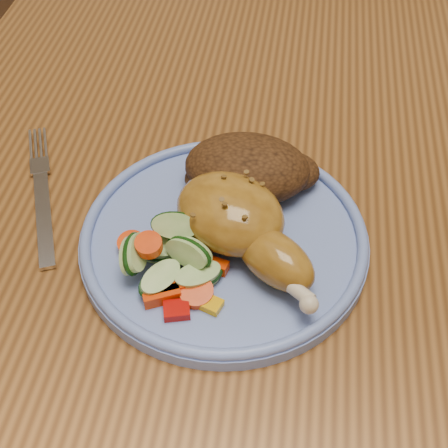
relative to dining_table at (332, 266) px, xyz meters
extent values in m
cube|color=brown|center=(0.00, 0.00, 0.06)|extent=(0.90, 1.40, 0.04)
cube|color=brown|center=(-0.39, 0.64, -0.31)|extent=(0.06, 0.06, 0.71)
cube|color=#4C2D16|center=(0.00, 0.55, -0.24)|extent=(0.42, 0.42, 0.04)
cylinder|color=#4C2D16|center=(-0.18, 0.37, -0.46)|extent=(0.04, 0.04, 0.41)
cylinder|color=#4C2D16|center=(-0.18, 0.73, -0.46)|extent=(0.04, 0.04, 0.41)
cylinder|color=#4C2D16|center=(0.18, 0.37, -0.46)|extent=(0.04, 0.04, 0.41)
cylinder|color=#4C2D16|center=(0.18, 0.73, -0.46)|extent=(0.04, 0.04, 0.41)
cylinder|color=#6881D0|center=(-0.10, -0.06, 0.09)|extent=(0.25, 0.25, 0.01)
torus|color=#6881D0|center=(-0.10, -0.06, 0.10)|extent=(0.25, 0.25, 0.01)
ellipsoid|color=#9F6E21|center=(-0.10, -0.06, 0.12)|extent=(0.13, 0.12, 0.05)
ellipsoid|color=#9F6E21|center=(-0.06, -0.09, 0.11)|extent=(0.09, 0.08, 0.04)
sphere|color=beige|center=(-0.03, -0.14, 0.11)|extent=(0.02, 0.02, 0.02)
ellipsoid|color=#432610|center=(-0.09, 0.01, 0.12)|extent=(0.12, 0.08, 0.05)
ellipsoid|color=#432610|center=(-0.05, 0.02, 0.11)|extent=(0.06, 0.05, 0.03)
ellipsoid|color=#432610|center=(-0.13, 0.00, 0.11)|extent=(0.05, 0.04, 0.02)
cube|color=#A50A05|center=(-0.13, -0.14, 0.10)|extent=(0.02, 0.02, 0.01)
cube|color=#E5A507|center=(-0.10, -0.13, 0.10)|extent=(0.02, 0.02, 0.01)
cube|color=#F54008|center=(-0.14, -0.13, 0.10)|extent=(0.03, 0.02, 0.01)
cylinder|color=#F54008|center=(-0.12, -0.13, 0.10)|extent=(0.03, 0.03, 0.01)
cylinder|color=#F54008|center=(-0.16, -0.10, 0.12)|extent=(0.02, 0.02, 0.01)
cube|color=#F54008|center=(-0.11, -0.10, 0.10)|extent=(0.03, 0.02, 0.01)
cylinder|color=#F54008|center=(-0.18, -0.08, 0.10)|extent=(0.02, 0.03, 0.01)
cube|color=#F54008|center=(-0.14, -0.13, 0.10)|extent=(0.03, 0.02, 0.01)
cylinder|color=#BAD98D|center=(-0.15, -0.12, 0.10)|extent=(0.06, 0.05, 0.02)
cylinder|color=#BAD98D|center=(-0.12, -0.11, 0.10)|extent=(0.05, 0.05, 0.02)
cylinder|color=#BAD98D|center=(-0.14, -0.08, 0.12)|extent=(0.04, 0.04, 0.04)
cylinder|color=#BAD98D|center=(-0.13, -0.10, 0.11)|extent=(0.05, 0.04, 0.04)
cylinder|color=#BAD98D|center=(-0.15, -0.09, 0.10)|extent=(0.05, 0.05, 0.02)
cylinder|color=#BAD98D|center=(-0.17, -0.11, 0.12)|extent=(0.03, 0.04, 0.04)
cube|color=silver|center=(-0.27, -0.05, 0.09)|extent=(0.06, 0.12, 0.00)
cube|color=silver|center=(-0.30, 0.01, 0.09)|extent=(0.04, 0.07, 0.00)
camera|label=1|loc=(-0.05, -0.42, 0.50)|focal=50.00mm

